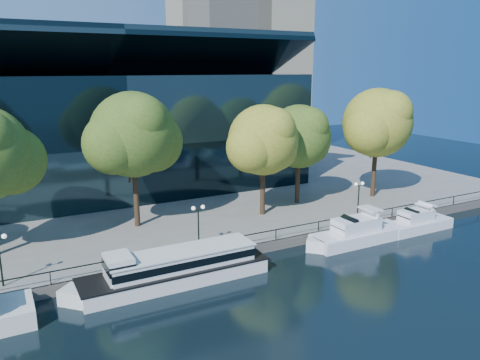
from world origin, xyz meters
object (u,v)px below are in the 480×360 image
tree_3 (265,142)px  tour_boat (171,268)px  tree_5 (379,124)px  tree_4 (300,138)px  lamp_2 (359,192)px  cruiser_far (415,222)px  cruiser_near (356,233)px  lamp_1 (198,217)px  tree_2 (135,136)px

tree_3 → tour_boat: bearing=-146.2°
tree_5 → tree_3: bearing=179.5°
tour_boat → tree_4: tree_4 is taller
tree_3 → lamp_2: (8.08, -6.14, -5.14)m
cruiser_far → tree_5: bearing=70.5°
cruiser_near → tree_5: bearing=40.0°
tour_boat → lamp_1: 5.83m
tree_4 → cruiser_far: bearing=-61.3°
cruiser_far → lamp_2: (-4.60, 3.84, 3.04)m
cruiser_near → tree_3: 13.50m
lamp_2 → tree_3: bearing=142.8°
tree_2 → cruiser_far: bearing=-25.7°
tour_boat → tree_4: size_ratio=1.42×
tour_boat → tree_4: 24.70m
cruiser_near → tree_4: (1.33, 11.77, 7.80)m
cruiser_far → tree_5: size_ratio=0.67×
lamp_1 → cruiser_near: bearing=-13.2°
tree_3 → lamp_1: tree_3 is taller
tour_boat → lamp_1: lamp_1 is taller
lamp_1 → lamp_2: (18.55, 0.00, 0.00)m
tour_boat → lamp_2: 22.84m
cruiser_near → tree_4: tree_4 is taller
cruiser_far → lamp_1: lamp_1 is taller
cruiser_near → lamp_1: lamp_1 is taller
tree_2 → tree_4: 19.54m
tree_2 → lamp_1: 11.13m
lamp_1 → lamp_2: bearing=0.0°
cruiser_near → cruiser_far: (7.91, -0.28, -0.10)m
tree_5 → lamp_1: tree_5 is taller
tree_2 → tree_4: bearing=-1.5°
cruiser_near → tour_boat: bearing=179.7°
tree_4 → tree_5: (10.08, -2.19, 1.26)m
cruiser_far → tree_4: 15.84m
cruiser_far → lamp_1: size_ratio=2.24×
tree_3 → tree_5: 16.20m
tour_boat → tree_2: bearing=85.5°
tree_2 → tree_4: (19.48, -0.52, -1.42)m
tree_4 → lamp_2: (1.98, -8.20, -4.86)m
cruiser_near → tree_2: tree_2 is taller
tree_4 → lamp_2: bearing=-76.4°
tree_2 → lamp_2: (21.47, -8.73, -6.27)m
tree_5 → lamp_2: (-8.09, -6.01, -6.12)m
tree_2 → lamp_1: size_ratio=3.39×
cruiser_far → lamp_2: size_ratio=2.24×
cruiser_near → tree_3: (-4.77, 9.70, 8.09)m
tour_boat → tree_3: (14.34, 9.61, 7.78)m
lamp_1 → tree_5: bearing=12.7°
cruiser_far → tree_2: tree_2 is taller
tour_boat → tree_5: size_ratio=1.23×
tree_5 → tree_2: bearing=174.8°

